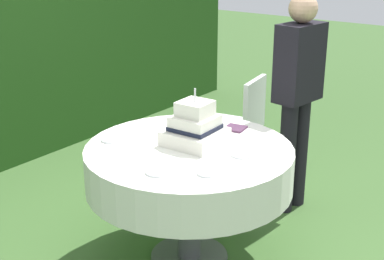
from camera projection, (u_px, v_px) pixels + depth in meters
The scene contains 10 objects.
ground_plane at pixel (189, 257), 3.57m from camera, with size 20.00×20.00×0.00m, color #3D602D.
cake_table at pixel (189, 168), 3.35m from camera, with size 1.27×1.27×0.77m.
wedding_cake at pixel (195, 127), 3.34m from camera, with size 0.34×0.34×0.35m.
serving_plate_near at pixel (157, 172), 2.95m from camera, with size 0.12×0.12×0.01m, color white.
serving_plate_far at pixel (110, 140), 3.41m from camera, with size 0.11×0.11×0.01m, color white.
serving_plate_left at pixel (207, 173), 2.94m from camera, with size 0.11×0.11×0.01m, color white.
serving_plate_right at pixel (242, 154), 3.19m from camera, with size 0.14×0.14×0.01m, color white.
napkin_stack at pixel (235, 128), 3.61m from camera, with size 0.13×0.13×0.01m, color #4C2D47.
garden_chair at pixel (242, 119), 4.50m from camera, with size 0.46×0.46×0.89m.
standing_person at pixel (298, 90), 3.92m from camera, with size 0.38×0.25×1.60m.
Camera 1 is at (-2.45, -1.86, 1.99)m, focal length 51.47 mm.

